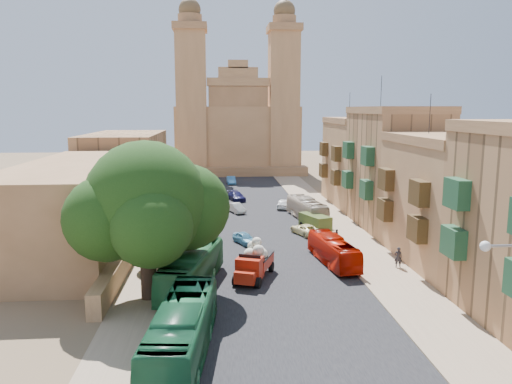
{
  "coord_description": "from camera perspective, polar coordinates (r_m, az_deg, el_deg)",
  "views": [
    {
      "loc": [
        -4.49,
        -30.91,
        13.54
      ],
      "look_at": [
        0.0,
        26.0,
        4.0
      ],
      "focal_mm": 35.0,
      "sensor_mm": 36.0,
      "label": 1
    }
  ],
  "objects": [
    {
      "name": "kerb_west",
      "position": [
        62.43,
        -6.72,
        -3.05
      ],
      "size": [
        0.25,
        140.0,
        0.12
      ],
      "primitive_type": "cube",
      "color": "#947B61",
      "rests_on": "ground"
    },
    {
      "name": "street_tree_d",
      "position": [
        79.73,
        -8.44,
        2.18
      ],
      "size": [
        3.44,
        3.44,
        5.29
      ],
      "color": "#332219",
      "rests_on": "ground"
    },
    {
      "name": "sidewalk_west",
      "position": [
        62.59,
        -9.01,
        -3.12
      ],
      "size": [
        5.0,
        140.0,
        0.01
      ],
      "primitive_type": "cube",
      "color": "#947B61",
      "rests_on": "ground"
    },
    {
      "name": "pedestrian_c",
      "position": [
        51.25,
        9.2,
        -5.06
      ],
      "size": [
        0.63,
        0.98,
        1.56
      ],
      "primitive_type": "imported",
      "rotation": [
        0.0,
        0.0,
        4.41
      ],
      "color": "#303034",
      "rests_on": "ground"
    },
    {
      "name": "streetlamp",
      "position": [
        24.0,
        27.07,
        -11.93
      ],
      "size": [
        2.11,
        0.44,
        8.22
      ],
      "color": "gray",
      "rests_on": "ground"
    },
    {
      "name": "pedestrian_a",
      "position": [
        45.02,
        15.94,
        -7.19
      ],
      "size": [
        0.73,
        0.55,
        1.8
      ],
      "primitive_type": "imported",
      "rotation": [
        0.0,
        0.0,
        2.94
      ],
      "color": "black",
      "rests_on": "ground"
    },
    {
      "name": "church",
      "position": [
        109.69,
        -2.18,
        7.38
      ],
      "size": [
        28.0,
        22.5,
        36.3
      ],
      "color": "#9E6F47",
      "rests_on": "ground"
    },
    {
      "name": "car_white_b",
      "position": [
        68.7,
        3.13,
        -1.33
      ],
      "size": [
        2.42,
        4.12,
        1.31
      ],
      "primitive_type": "imported",
      "rotation": [
        0.0,
        0.0,
        2.9
      ],
      "color": "white",
      "rests_on": "ground"
    },
    {
      "name": "street_tree_b",
      "position": [
        56.1,
        -10.07,
        -1.01
      ],
      "size": [
        3.36,
        3.36,
        5.17
      ],
      "color": "#332219",
      "rests_on": "ground"
    },
    {
      "name": "olive_pickup",
      "position": [
        56.83,
        6.77,
        -3.48
      ],
      "size": [
        3.27,
        4.6,
        1.74
      ],
      "color": "#41521E",
      "rests_on": "ground"
    },
    {
      "name": "street_tree_c",
      "position": [
        67.98,
        -9.1,
        0.33
      ],
      "size": [
        2.79,
        2.79,
        4.28
      ],
      "color": "#332219",
      "rests_on": "ground"
    },
    {
      "name": "ground",
      "position": [
        34.04,
        3.55,
        -13.97
      ],
      "size": [
        260.0,
        260.0,
        0.0
      ],
      "primitive_type": "plane",
      "color": "brown"
    },
    {
      "name": "ficus_tree",
      "position": [
        35.91,
        -12.29,
        -1.63
      ],
      "size": [
        11.42,
        10.51,
        11.42
      ],
      "color": "#332219",
      "rests_on": "ground"
    },
    {
      "name": "townhouse_c",
      "position": [
        59.9,
        15.5,
        2.79
      ],
      "size": [
        9.0,
        14.0,
        17.4
      ],
      "color": "#A8774C",
      "rests_on": "ground"
    },
    {
      "name": "car_blue_a",
      "position": [
        50.77,
        -1.31,
        -5.3
      ],
      "size": [
        2.67,
        3.68,
        1.16
      ],
      "primitive_type": "imported",
      "rotation": [
        0.0,
        0.0,
        0.43
      ],
      "color": "teal",
      "rests_on": "ground"
    },
    {
      "name": "kerb_east",
      "position": [
        63.43,
        6.04,
        -2.84
      ],
      "size": [
        0.25,
        140.0,
        0.12
      ],
      "primitive_type": "cube",
      "color": "#947B61",
      "rests_on": "ground"
    },
    {
      "name": "townhouse_d",
      "position": [
        73.21,
        11.75,
        3.5
      ],
      "size": [
        9.0,
        14.0,
        15.9
      ],
      "color": "#9E6F47",
      "rests_on": "ground"
    },
    {
      "name": "west_wall",
      "position": [
        53.06,
        -13.1,
        -4.55
      ],
      "size": [
        1.0,
        40.0,
        1.8
      ],
      "primitive_type": "cube",
      "color": "#9E6F47",
      "rests_on": "ground"
    },
    {
      "name": "sidewalk_east",
      "position": [
        63.94,
        8.24,
        -2.83
      ],
      "size": [
        5.0,
        140.0,
        0.01
      ],
      "primitive_type": "cube",
      "color": "#947B61",
      "rests_on": "ground"
    },
    {
      "name": "car_cream",
      "position": [
        54.76,
        5.62,
        -4.26
      ],
      "size": [
        3.27,
        4.54,
        1.15
      ],
      "primitive_type": "imported",
      "rotation": [
        0.0,
        0.0,
        3.51
      ],
      "color": "#FFF1AF",
      "rests_on": "ground"
    },
    {
      "name": "car_white_a",
      "position": [
        65.86,
        -2.26,
        -1.83
      ],
      "size": [
        2.6,
        3.98,
        1.24
      ],
      "primitive_type": "imported",
      "rotation": [
        0.0,
        0.0,
        0.38
      ],
      "color": "silver",
      "rests_on": "ground"
    },
    {
      "name": "street_tree_a",
      "position": [
        44.37,
        -11.55,
        -3.57
      ],
      "size": [
        3.56,
        3.56,
        5.47
      ],
      "color": "#332219",
      "rests_on": "ground"
    },
    {
      "name": "bus_green_north",
      "position": [
        38.73,
        -7.35,
        -8.71
      ],
      "size": [
        4.92,
        11.02,
        2.99
      ],
      "primitive_type": "imported",
      "rotation": [
        0.0,
        0.0,
        -0.23
      ],
      "color": "#236835",
      "rests_on": "ground"
    },
    {
      "name": "west_building_low",
      "position": [
        51.59,
        -19.62,
        -1.5
      ],
      "size": [
        10.0,
        28.0,
        8.4
      ],
      "primitive_type": "cube",
      "color": "#8C613D",
      "rests_on": "ground"
    },
    {
      "name": "red_truck",
      "position": [
        40.5,
        -0.24,
        -7.94
      ],
      "size": [
        3.77,
        5.79,
        3.2
      ],
      "color": "#B2210D",
      "rests_on": "ground"
    },
    {
      "name": "townhouse_b",
      "position": [
        47.29,
        21.17,
        -0.76
      ],
      "size": [
        9.0,
        14.0,
        14.9
      ],
      "color": "#9E6F47",
      "rests_on": "ground"
    },
    {
      "name": "car_dkblue",
      "position": [
        74.41,
        -2.25,
        -0.49
      ],
      "size": [
        2.95,
        4.84,
        1.31
      ],
      "primitive_type": "imported",
      "rotation": [
        0.0,
        0.0,
        0.26
      ],
      "color": "#10103F",
      "rests_on": "ground"
    },
    {
      "name": "bus_cream_east",
      "position": [
        61.81,
        5.82,
        -1.96
      ],
      "size": [
        3.82,
        9.75,
        2.65
      ],
      "primitive_type": "imported",
      "rotation": [
        0.0,
        0.0,
        3.31
      ],
      "color": "#BCAA95",
      "rests_on": "ground"
    },
    {
      "name": "bus_red_east",
      "position": [
        44.73,
        8.83,
        -6.65
      ],
      "size": [
        3.07,
        8.75,
        2.39
      ],
      "primitive_type": "imported",
      "rotation": [
        0.0,
        0.0,
        3.27
      ],
      "color": "#B51202",
      "rests_on": "ground"
    },
    {
      "name": "west_building_mid",
      "position": [
        76.59,
        -14.66,
        2.78
      ],
      "size": [
        10.0,
        22.0,
        10.0
      ],
      "primitive_type": "cube",
      "color": "#A8774C",
      "rests_on": "ground"
    },
    {
      "name": "car_blue_b",
      "position": [
        90.97,
        -2.85,
        1.35
      ],
      "size": [
        1.7,
        4.25,
        1.38
      ],
      "primitive_type": "imported",
      "rotation": [
        0.0,
        0.0,
        0.06
      ],
      "color": "#4081BC",
      "rests_on": "ground"
    },
    {
      "name": "road_surface",
      "position": [
        62.55,
        -0.29,
        -3.01
      ],
      "size": [
        14.0,
        140.0,
        0.01
      ],
      "primitive_type": "cube",
      "color": "black",
      "rests_on": "ground"
    },
    {
      "name": "bus_green_south",
      "position": [
        28.47,
        -8.45,
        -15.49
      ],
      "size": [
        3.8,
        11.5,
        3.14
      ],
      "primitive_type": "imported",
      "rotation": [
        0.0,
        0.0,
        -0.1
      ],
      "color": "#1B5F38",
      "rests_on": "ground"
    }
  ]
}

